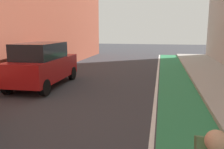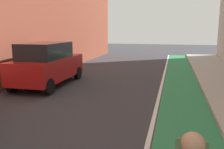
{
  "view_description": "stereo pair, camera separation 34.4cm",
  "coord_description": "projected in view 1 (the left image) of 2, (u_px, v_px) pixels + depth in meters",
  "views": [
    {
      "loc": [
        2.36,
        6.93,
        2.55
      ],
      "look_at": [
        0.99,
        13.57,
        1.26
      ],
      "focal_mm": 38.02,
      "sensor_mm": 36.0,
      "label": 1
    },
    {
      "loc": [
        2.69,
        7.01,
        2.55
      ],
      "look_at": [
        0.99,
        13.57,
        1.26
      ],
      "focal_mm": 38.02,
      "sensor_mm": 36.0,
      "label": 2
    }
  ],
  "objects": [
    {
      "name": "parked_suv_red",
      "position": [
        42.0,
        64.0,
        10.71
      ],
      "size": [
        1.94,
        4.32,
        1.98
      ],
      "color": "red",
      "rests_on": "ground"
    },
    {
      "name": "bike_lane_paint",
      "position": [
        182.0,
        106.0,
        7.99
      ],
      "size": [
        1.6,
        33.8,
        0.0
      ],
      "primitive_type": "cube",
      "color": "#2D8451",
      "rests_on": "ground"
    },
    {
      "name": "ground_plane",
      "position": [
        73.0,
        121.0,
        6.69
      ],
      "size": [
        74.35,
        74.35,
        0.0
      ],
      "primitive_type": "plane",
      "color": "#38383D"
    },
    {
      "name": "lane_divider_stripe",
      "position": [
        155.0,
        105.0,
        8.17
      ],
      "size": [
        0.12,
        33.8,
        0.0
      ],
      "primitive_type": "cube",
      "color": "white",
      "rests_on": "ground"
    }
  ]
}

